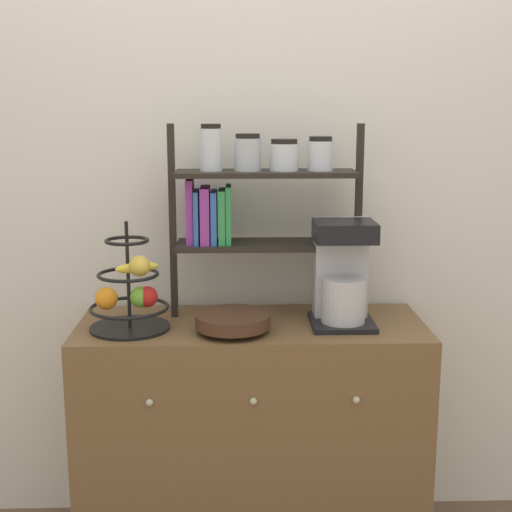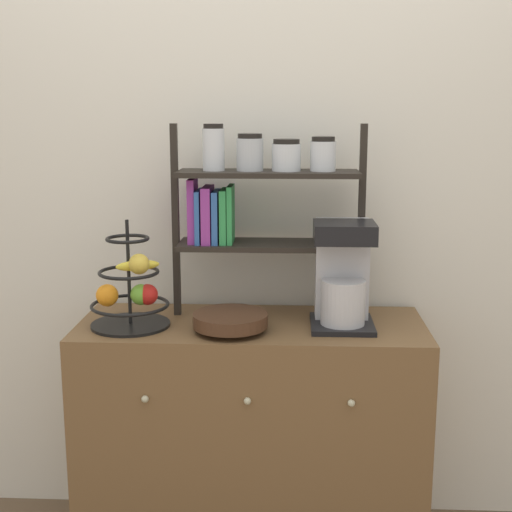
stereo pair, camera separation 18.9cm
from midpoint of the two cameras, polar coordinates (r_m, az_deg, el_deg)
wall_back at (r=2.68m, az=1.98°, el=5.64°), size 7.00×0.05×2.60m
sideboard at (r=2.65m, az=1.75°, el=-14.23°), size 1.21×0.49×0.85m
coffee_maker at (r=2.45m, az=9.15°, el=-1.51°), size 0.21×0.23×0.36m
fruit_stand at (r=2.44m, az=-7.80°, el=-2.88°), size 0.27×0.27×0.37m
wooden_bowl at (r=2.39m, az=0.21°, el=-5.23°), size 0.25×0.25×0.06m
shelf_hutch at (r=2.49m, az=1.78°, el=4.91°), size 0.68×0.20×0.68m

